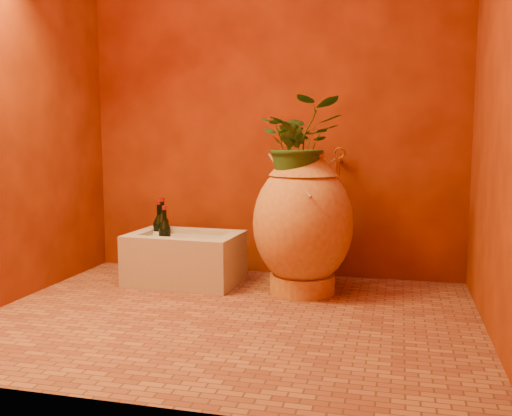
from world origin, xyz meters
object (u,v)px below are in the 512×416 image
(wine_bottle_a, at_px, (163,232))
(wall_tap, at_px, (339,160))
(stone_basin, at_px, (185,259))
(amphora, at_px, (303,223))
(wine_bottle_c, at_px, (165,239))
(wine_bottle_b, at_px, (159,233))

(wine_bottle_a, height_order, wall_tap, wall_tap)
(stone_basin, bearing_deg, amphora, -3.40)
(stone_basin, xyz_separation_m, wall_tap, (0.93, 0.31, 0.62))
(wine_bottle_a, xyz_separation_m, wall_tap, (1.12, 0.21, 0.47))
(amphora, relative_size, wine_bottle_c, 2.63)
(stone_basin, relative_size, wine_bottle_b, 2.11)
(stone_basin, xyz_separation_m, wine_bottle_a, (-0.19, 0.10, 0.15))
(amphora, relative_size, wine_bottle_a, 2.38)
(wine_bottle_b, distance_m, wall_tap, 1.25)
(amphora, distance_m, wine_bottle_b, 0.98)
(amphora, distance_m, wall_tap, 0.53)
(wine_bottle_a, xyz_separation_m, wine_bottle_b, (-0.02, -0.01, -0.01))
(wine_bottle_c, bearing_deg, stone_basin, 34.17)
(wine_bottle_a, distance_m, wall_tap, 1.23)
(amphora, xyz_separation_m, wine_bottle_c, (-0.86, -0.03, -0.13))
(wine_bottle_b, height_order, wall_tap, wall_tap)
(wall_tap, bearing_deg, wine_bottle_c, -159.91)
(amphora, relative_size, wall_tap, 4.83)
(amphora, bearing_deg, stone_basin, 176.60)
(amphora, height_order, stone_basin, amphora)
(wall_tap, bearing_deg, wine_bottle_a, -169.30)
(wine_bottle_b, bearing_deg, wine_bottle_a, 21.93)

